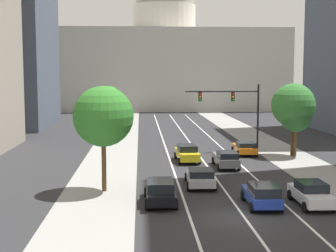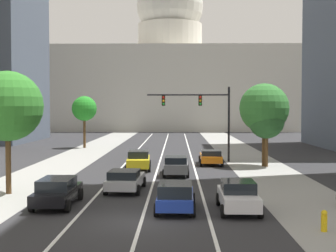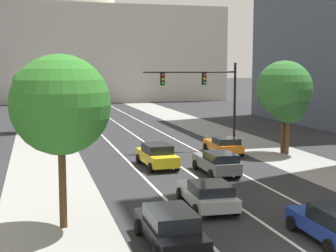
{
  "view_description": "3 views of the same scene",
  "coord_description": "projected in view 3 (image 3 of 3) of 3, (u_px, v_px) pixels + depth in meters",
  "views": [
    {
      "loc": [
        -5.86,
        -26.22,
        8.1
      ],
      "look_at": [
        -2.47,
        32.76,
        1.73
      ],
      "focal_mm": 51.44,
      "sensor_mm": 36.0,
      "label": 1
    },
    {
      "loc": [
        1.6,
        -21.21,
        5.18
      ],
      "look_at": [
        0.57,
        34.86,
        2.92
      ],
      "focal_mm": 50.94,
      "sensor_mm": 36.0,
      "label": 2
    },
    {
      "loc": [
        -9.45,
        -13.83,
        6.83
      ],
      "look_at": [
        2.37,
        29.33,
        1.3
      ],
      "focal_mm": 52.44,
      "sensor_mm": 36.0,
      "label": 3
    }
  ],
  "objects": [
    {
      "name": "sidewalk_left",
      "position": [
        43.0,
        136.0,
        47.76
      ],
      "size": [
        5.09,
        130.0,
        0.01
      ],
      "primitive_type": "cube",
      "color": "gray",
      "rests_on": "ground"
    },
    {
      "name": "capitol_building",
      "position": [
        79.0,
        42.0,
        102.08
      ],
      "size": [
        54.26,
        29.7,
        37.61
      ],
      "color": "beige",
      "rests_on": "ground"
    },
    {
      "name": "traffic_signal_mast",
      "position": [
        208.0,
        89.0,
        39.59
      ],
      "size": [
        7.78,
        0.39,
        7.06
      ],
      "color": "black",
      "rests_on": "ground"
    },
    {
      "name": "lane_stripe_right",
      "position": [
        190.0,
        147.0,
        41.29
      ],
      "size": [
        0.16,
        90.0,
        0.01
      ],
      "primitive_type": "cube",
      "color": "white",
      "rests_on": "ground"
    },
    {
      "name": "car_gray",
      "position": [
        217.0,
        162.0,
        30.85
      ],
      "size": [
        1.97,
        4.52,
        1.5
      ],
      "rotation": [
        0.0,
        0.0,
        1.56
      ],
      "color": "slate",
      "rests_on": "ground"
    },
    {
      "name": "car_silver",
      "position": [
        207.0,
        194.0,
        23.52
      ],
      "size": [
        2.28,
        4.65,
        1.35
      ],
      "rotation": [
        0.0,
        0.0,
        1.52
      ],
      "color": "#B2B5BA",
      "rests_on": "ground"
    },
    {
      "name": "street_tree_near_left",
      "position": [
        60.0,
        105.0,
        20.18
      ],
      "size": [
        4.18,
        4.18,
        7.32
      ],
      "color": "#51381E",
      "rests_on": "ground"
    },
    {
      "name": "lane_stripe_center",
      "position": [
        154.0,
        149.0,
        40.48
      ],
      "size": [
        0.16,
        90.0,
        0.01
      ],
      "primitive_type": "cube",
      "color": "white",
      "rests_on": "ground"
    },
    {
      "name": "lane_stripe_left",
      "position": [
        117.0,
        150.0,
        39.67
      ],
      "size": [
        0.16,
        90.0,
        0.01
      ],
      "primitive_type": "cube",
      "color": "white",
      "rests_on": "ground"
    },
    {
      "name": "sidewalk_right",
      "position": [
        211.0,
        130.0,
        52.34
      ],
      "size": [
        5.09,
        130.0,
        0.01
      ],
      "primitive_type": "cube",
      "color": "gray",
      "rests_on": "ground"
    },
    {
      "name": "ground_plane",
      "position": [
        122.0,
        127.0,
        54.84
      ],
      "size": [
        400.0,
        400.0,
        0.0
      ],
      "primitive_type": "plane",
      "color": "#2B2B2D"
    },
    {
      "name": "street_tree_mid_left",
      "position": [
        28.0,
        84.0,
        50.05
      ],
      "size": [
        3.12,
        3.12,
        6.53
      ],
      "color": "#51381E",
      "rests_on": "ground"
    },
    {
      "name": "car_blue",
      "position": [
        333.0,
        223.0,
        18.93
      ],
      "size": [
        2.05,
        4.18,
        1.49
      ],
      "rotation": [
        0.0,
        0.0,
        1.54
      ],
      "color": "#1E389E",
      "rests_on": "ground"
    },
    {
      "name": "street_tree_far_right",
      "position": [
        284.0,
        89.0,
        37.76
      ],
      "size": [
        4.31,
        4.31,
        7.23
      ],
      "color": "#51381E",
      "rests_on": "ground"
    },
    {
      "name": "car_black",
      "position": [
        170.0,
        227.0,
        18.5
      ],
      "size": [
        2.01,
        4.63,
        1.47
      ],
      "rotation": [
        0.0,
        0.0,
        1.57
      ],
      "color": "black",
      "rests_on": "ground"
    },
    {
      "name": "street_tree_mid_right",
      "position": [
        288.0,
        103.0,
        37.53
      ],
      "size": [
        3.09,
        3.09,
        5.53
      ],
      "color": "#51381E",
      "rests_on": "ground"
    },
    {
      "name": "car_orange",
      "position": [
        224.0,
        145.0,
        38.05
      ],
      "size": [
        2.1,
        4.32,
        1.35
      ],
      "rotation": [
        0.0,
        0.0,
        1.56
      ],
      "color": "orange",
      "rests_on": "ground"
    },
    {
      "name": "car_yellow",
      "position": [
        157.0,
        155.0,
        33.12
      ],
      "size": [
        2.18,
        4.72,
        1.58
      ],
      "rotation": [
        0.0,
        0.0,
        1.62
      ],
      "color": "yellow",
      "rests_on": "ground"
    }
  ]
}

